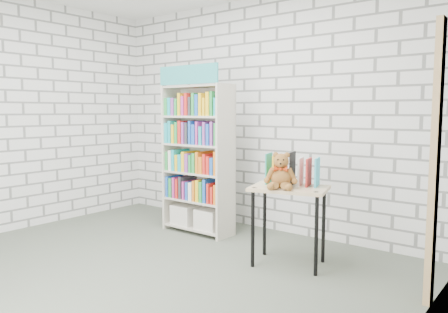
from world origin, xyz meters
The scene contains 7 objects.
ground centered at (0.00, 0.00, 0.00)m, with size 4.50×4.50×0.00m, color #4D5547.
room_shell centered at (0.00, 0.00, 1.78)m, with size 4.52×4.02×2.81m.
bookshelf centered at (-0.43, 1.36, 0.89)m, with size 0.87×0.34×1.96m.
display_table centered at (0.97, 1.04, 0.64)m, with size 0.79×0.65×0.74m.
table_books centered at (0.94, 1.15, 0.89)m, with size 0.52×0.34×0.29m.
teddy_bear centered at (0.95, 0.92, 0.87)m, with size 0.31×0.29×0.33m.
door_trim centered at (2.23, 0.95, 1.05)m, with size 0.05×0.12×2.10m, color tan.
Camera 1 is at (2.97, -2.47, 1.44)m, focal length 35.00 mm.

